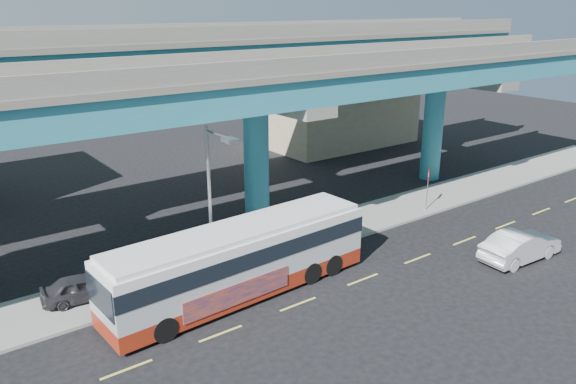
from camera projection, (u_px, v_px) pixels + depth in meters
ground at (359, 277)px, 27.70m from camera, size 120.00×120.00×0.00m
sidewalk at (292, 240)px, 31.86m from camera, size 70.00×4.00×0.15m
lane_markings at (363, 279)px, 27.47m from camera, size 58.00×0.12×0.01m
viaduct at (254, 73)px, 31.74m from camera, size 52.00×12.40×11.70m
building_beige at (332, 106)px, 54.27m from camera, size 14.00×10.23×7.00m
transit_bus at (240, 258)px, 25.51m from camera, size 13.18×3.43×3.35m
sedan at (520, 246)px, 29.34m from camera, size 2.33×5.09×1.61m
parked_car at (83, 287)px, 25.14m from camera, size 2.33×3.93×1.22m
street_lamp at (215, 185)px, 25.38m from camera, size 0.50×2.45×7.49m
stop_sign at (428, 180)px, 35.83m from camera, size 0.70×0.49×2.74m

